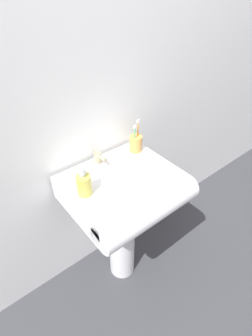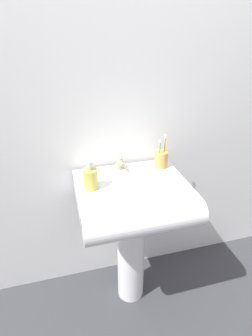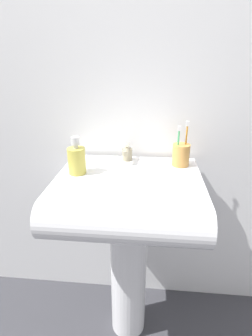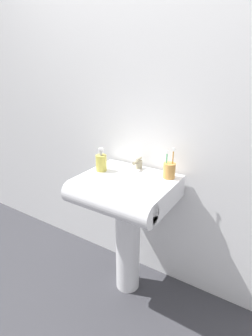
% 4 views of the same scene
% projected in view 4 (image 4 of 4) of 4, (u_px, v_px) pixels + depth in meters
% --- Properties ---
extents(ground_plane, '(6.00, 6.00, 0.00)m').
position_uv_depth(ground_plane, '(128.00, 284.00, 1.93)').
color(ground_plane, '#38383D').
rests_on(ground_plane, ground).
extents(wall_back, '(5.00, 0.05, 2.40)m').
position_uv_depth(wall_back, '(150.00, 116.00, 1.71)').
color(wall_back, white).
rests_on(wall_back, ground).
extents(sink_pedestal, '(0.17, 0.17, 0.72)m').
position_uv_depth(sink_pedestal, '(128.00, 244.00, 1.80)').
color(sink_pedestal, white).
rests_on(sink_pedestal, ground).
extents(sink_basin, '(0.58, 0.52, 0.14)m').
position_uv_depth(sink_basin, '(123.00, 191.00, 1.60)').
color(sink_basin, white).
rests_on(sink_basin, sink_pedestal).
extents(faucet, '(0.05, 0.10, 0.07)m').
position_uv_depth(faucet, '(138.00, 164.00, 1.75)').
color(faucet, tan).
rests_on(faucet, sink_basin).
extents(toothbrush_cup, '(0.07, 0.07, 0.19)m').
position_uv_depth(toothbrush_cup, '(169.00, 170.00, 1.60)').
color(toothbrush_cup, '#D19347').
rests_on(toothbrush_cup, sink_basin).
extents(soap_bottle, '(0.07, 0.07, 0.15)m').
position_uv_depth(soap_bottle, '(101.00, 162.00, 1.71)').
color(soap_bottle, gold).
rests_on(soap_bottle, sink_basin).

